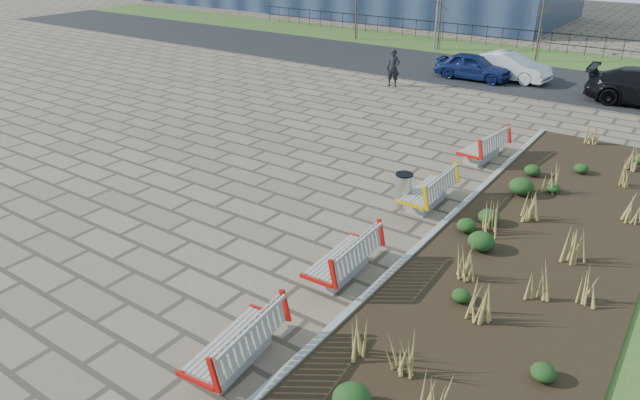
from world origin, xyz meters
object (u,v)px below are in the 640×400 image
Objects in this scene: pedestrian at (393,68)px; litter_bin at (403,191)px; car_silver at (509,66)px; bench_a at (234,340)px; bench_b at (342,255)px; bench_d at (483,145)px; bench_c at (427,189)px; car_blue at (474,66)px.

litter_bin is at bearing -75.66° from pedestrian.
pedestrian is 0.44× the size of car_silver.
car_silver reaches higher than bench_a.
bench_b is at bearing -80.65° from pedestrian.
bench_a is 0.52× the size of car_silver.
bench_d reaches higher than litter_bin.
bench_d is at bearing 89.42° from bench_c.
car_blue is at bearing 95.27° from bench_a.
pedestrian is (-6.98, 18.64, 0.37)m from bench_a.
car_silver is (-2.35, 15.78, 0.20)m from litter_bin.
bench_d is at bearing 84.20° from bench_a.
car_blue is at bearing 101.08° from bench_b.
litter_bin is at bearing -89.50° from bench_d.
pedestrian is 0.46× the size of car_blue.
litter_bin is at bearing -164.86° from car_silver.
litter_bin is at bearing 95.27° from bench_b.
pedestrian reaches higher than car_blue.
bench_b is 16.75m from pedestrian.
bench_b is 19.17m from car_blue.
pedestrian is at bearing 142.22° from bench_d.
pedestrian reaches higher than car_silver.
car_blue is (-3.84, 14.88, 0.18)m from litter_bin.
litter_bin is 15.37m from car_blue.
litter_bin is (-0.48, 7.21, -0.02)m from bench_a.
car_silver is at bearing 98.49° from litter_bin.
bench_d is 2.18× the size of litter_bin.
litter_bin is 13.15m from pedestrian.
bench_b is 0.56× the size of car_blue.
bench_a is 3.42m from bench_b.
car_silver is (-2.83, 22.99, 0.18)m from bench_a.
bench_c is at bearing -83.60° from bench_d.
car_blue is (-4.32, 18.68, 0.16)m from bench_b.
bench_c is at bearing -163.69° from car_blue.
bench_d is 4.67m from litter_bin.
car_silver is at bearing 31.08° from pedestrian.
bench_c is 15.05m from car_blue.
car_blue is (-4.32, 10.24, 0.16)m from bench_d.
car_silver is (-2.83, 19.57, 0.18)m from bench_b.
bench_c is at bearing -162.86° from car_silver.
litter_bin is (-0.48, -0.46, -0.02)m from bench_c.
bench_a and bench_d have the same top height.
bench_c reaches higher than litter_bin.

